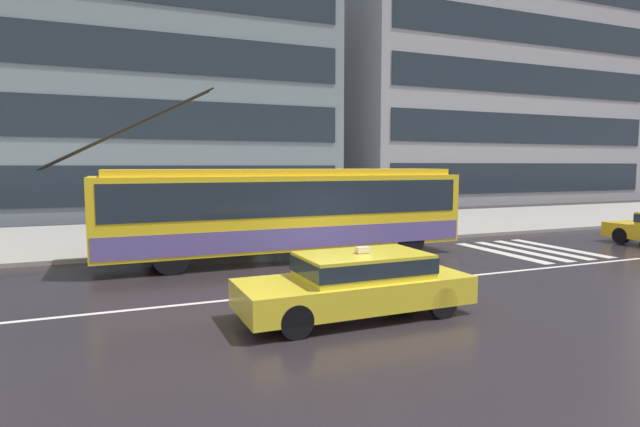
{
  "coord_description": "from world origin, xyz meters",
  "views": [
    {
      "loc": [
        -5.66,
        -12.18,
        3.01
      ],
      "look_at": [
        0.62,
        3.3,
        1.41
      ],
      "focal_mm": 28.19,
      "sensor_mm": 36.0,
      "label": 1
    }
  ],
  "objects_px": {
    "taxi_oncoming_near": "(358,281)",
    "bus_shelter": "(223,195)",
    "trolleybus": "(287,209)",
    "pedestrian_waiting_by_pole": "(182,201)",
    "pedestrian_approaching_curb": "(352,199)",
    "pedestrian_walking_past": "(147,199)",
    "pedestrian_at_shelter": "(338,196)"
  },
  "relations": [
    {
      "from": "trolleybus",
      "to": "pedestrian_waiting_by_pole",
      "type": "bearing_deg",
      "value": 127.22
    },
    {
      "from": "bus_shelter",
      "to": "pedestrian_walking_past",
      "type": "distance_m",
      "value": 2.84
    },
    {
      "from": "trolleybus",
      "to": "bus_shelter",
      "type": "xyz_separation_m",
      "value": [
        -1.43,
        3.16,
        0.34
      ]
    },
    {
      "from": "trolleybus",
      "to": "bus_shelter",
      "type": "height_order",
      "value": "trolleybus"
    },
    {
      "from": "trolleybus",
      "to": "pedestrian_waiting_by_pole",
      "type": "relative_size",
      "value": 6.52
    },
    {
      "from": "taxi_oncoming_near",
      "to": "pedestrian_waiting_by_pole",
      "type": "height_order",
      "value": "pedestrian_waiting_by_pole"
    },
    {
      "from": "pedestrian_at_shelter",
      "to": "pedestrian_waiting_by_pole",
      "type": "bearing_deg",
      "value": -177.39
    },
    {
      "from": "pedestrian_at_shelter",
      "to": "pedestrian_approaching_curb",
      "type": "relative_size",
      "value": 0.99
    },
    {
      "from": "bus_shelter",
      "to": "pedestrian_walking_past",
      "type": "xyz_separation_m",
      "value": [
        -2.62,
        1.09,
        -0.16
      ]
    },
    {
      "from": "pedestrian_approaching_curb",
      "to": "pedestrian_waiting_by_pole",
      "type": "relative_size",
      "value": 1.0
    },
    {
      "from": "pedestrian_walking_past",
      "to": "trolleybus",
      "type": "bearing_deg",
      "value": -46.35
    },
    {
      "from": "pedestrian_approaching_curb",
      "to": "trolleybus",
      "type": "bearing_deg",
      "value": -148.82
    },
    {
      "from": "taxi_oncoming_near",
      "to": "bus_shelter",
      "type": "xyz_separation_m",
      "value": [
        -0.77,
        9.65,
        1.23
      ]
    },
    {
      "from": "taxi_oncoming_near",
      "to": "bus_shelter",
      "type": "distance_m",
      "value": 9.76
    },
    {
      "from": "taxi_oncoming_near",
      "to": "pedestrian_approaching_curb",
      "type": "distance_m",
      "value": 9.41
    },
    {
      "from": "pedestrian_at_shelter",
      "to": "pedestrian_approaching_curb",
      "type": "height_order",
      "value": "pedestrian_approaching_curb"
    },
    {
      "from": "pedestrian_walking_past",
      "to": "bus_shelter",
      "type": "bearing_deg",
      "value": -22.51
    },
    {
      "from": "pedestrian_at_shelter",
      "to": "pedestrian_walking_past",
      "type": "xyz_separation_m",
      "value": [
        -7.69,
        0.22,
        0.05
      ]
    },
    {
      "from": "pedestrian_walking_past",
      "to": "pedestrian_waiting_by_pole",
      "type": "distance_m",
      "value": 1.32
    },
    {
      "from": "pedestrian_approaching_curb",
      "to": "pedestrian_walking_past",
      "type": "height_order",
      "value": "pedestrian_walking_past"
    },
    {
      "from": "pedestrian_at_shelter",
      "to": "pedestrian_waiting_by_pole",
      "type": "xyz_separation_m",
      "value": [
        -6.47,
        -0.3,
        -0.03
      ]
    },
    {
      "from": "taxi_oncoming_near",
      "to": "pedestrian_waiting_by_pole",
      "type": "distance_m",
      "value": 10.5
    },
    {
      "from": "pedestrian_at_shelter",
      "to": "trolleybus",
      "type": "bearing_deg",
      "value": -132.03
    },
    {
      "from": "trolleybus",
      "to": "pedestrian_waiting_by_pole",
      "type": "height_order",
      "value": "trolleybus"
    },
    {
      "from": "bus_shelter",
      "to": "pedestrian_walking_past",
      "type": "relative_size",
      "value": 2.01
    },
    {
      "from": "pedestrian_approaching_curb",
      "to": "pedestrian_walking_past",
      "type": "bearing_deg",
      "value": 162.93
    },
    {
      "from": "pedestrian_approaching_curb",
      "to": "pedestrian_waiting_by_pole",
      "type": "bearing_deg",
      "value": 164.12
    },
    {
      "from": "trolleybus",
      "to": "pedestrian_at_shelter",
      "type": "relative_size",
      "value": 6.57
    },
    {
      "from": "trolleybus",
      "to": "pedestrian_walking_past",
      "type": "xyz_separation_m",
      "value": [
        -4.05,
        4.25,
        0.17
      ]
    },
    {
      "from": "taxi_oncoming_near",
      "to": "pedestrian_at_shelter",
      "type": "xyz_separation_m",
      "value": [
        4.29,
        10.52,
        1.02
      ]
    },
    {
      "from": "bus_shelter",
      "to": "pedestrian_at_shelter",
      "type": "height_order",
      "value": "bus_shelter"
    },
    {
      "from": "taxi_oncoming_near",
      "to": "pedestrian_at_shelter",
      "type": "relative_size",
      "value": 2.41
    }
  ]
}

